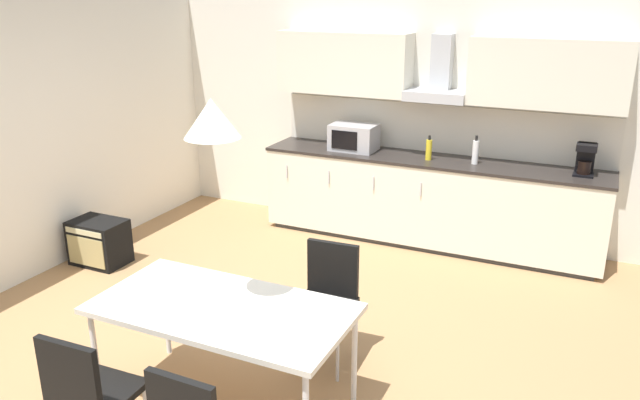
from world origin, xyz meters
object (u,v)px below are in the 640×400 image
coffee_maker (585,159)px  dining_table (223,312)px  microwave (354,137)px  chair_near_left (86,389)px  pendant_lamp (212,118)px  bottle_yellow (429,149)px  guitar_amp (99,242)px  bottle_white (475,152)px  chair_far_right (328,292)px

coffee_maker → dining_table: (-1.86, -3.26, -0.39)m
microwave → chair_near_left: bearing=-88.8°
dining_table → chair_near_left: (-0.36, -0.79, -0.15)m
dining_table → pendant_lamp: bearing=-63.4°
microwave → dining_table: bearing=-82.2°
chair_near_left → pendant_lamp: (0.36, 0.79, 1.35)m
dining_table → pendant_lamp: (0.00, -0.00, 1.20)m
microwave → coffee_maker: (2.30, 0.03, 0.01)m
chair_near_left → bottle_yellow: bearing=79.2°
microwave → guitar_amp: bearing=-135.6°
bottle_yellow → bottle_white: (0.46, 0.04, 0.01)m
bottle_white → chair_far_right: bottle_white is taller
chair_far_right → guitar_amp: bearing=168.0°
coffee_maker → guitar_amp: size_ratio=0.58×
microwave → chair_far_right: (0.79, -2.44, -0.53)m
chair_far_right → pendant_lamp: (-0.35, -0.79, 1.35)m
guitar_amp → pendant_lamp: size_ratio=1.63×
bottle_white → dining_table: bottle_white is taller
coffee_maker → chair_far_right: size_ratio=0.34×
bottle_yellow → coffee_maker: bearing=3.3°
chair_near_left → pendant_lamp: size_ratio=2.72×
microwave → bottle_yellow: (0.84, -0.06, -0.03)m
chair_near_left → pendant_lamp: pendant_lamp is taller
chair_near_left → pendant_lamp: bearing=65.7°
chair_near_left → pendant_lamp: 1.61m
bottle_white → pendant_lamp: bearing=-104.9°
dining_table → guitar_amp: (-2.35, 1.36, -0.46)m
microwave → pendant_lamp: 3.37m
bottle_white → chair_near_left: 4.22m
microwave → dining_table: microwave is taller
coffee_maker → guitar_amp: (-4.21, -1.89, -0.85)m
coffee_maker → bottle_white: coffee_maker is taller
bottle_white → pendant_lamp: (-0.85, -3.22, 0.84)m
bottle_yellow → dining_table: size_ratio=0.16×
coffee_maker → bottle_white: size_ratio=1.05×
microwave → dining_table: size_ratio=0.30×
bottle_yellow → guitar_amp: (-2.75, -1.81, -0.81)m
guitar_amp → dining_table: bearing=-30.1°
dining_table → bottle_yellow: bearing=82.9°
guitar_amp → pendant_lamp: pendant_lamp is taller
pendant_lamp → microwave: bearing=97.8°
pendant_lamp → guitar_amp: bearing=149.9°
microwave → guitar_amp: microwave is taller
bottle_white → guitar_amp: bottle_white is taller
bottle_yellow → pendant_lamp: size_ratio=0.78×
chair_far_right → pendant_lamp: size_ratio=2.72×
coffee_maker → chair_near_left: bearing=-118.6°
coffee_maker → chair_far_right: bearing=-121.3°
coffee_maker → guitar_amp: 4.69m
bottle_white → dining_table: (-0.85, -3.22, -0.36)m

